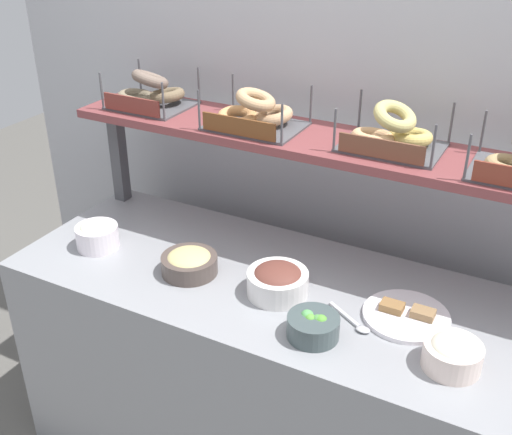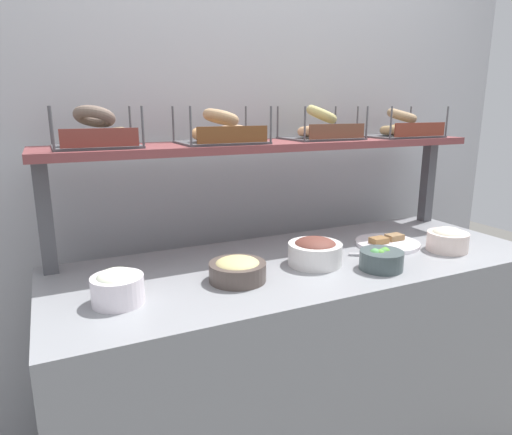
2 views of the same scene
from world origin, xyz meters
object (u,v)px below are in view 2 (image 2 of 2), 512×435
Objects in this scene: bowl_potato_salad at (448,239)px; bowl_hummus at (238,269)px; bagel_basket_plain at (321,128)px; bagel_basket_sesame at (221,131)px; bagel_basket_everything at (401,128)px; bowl_cream_cheese at (118,286)px; serving_spoon_near_plate at (380,255)px; serving_plate_white at (387,243)px; bowl_veggie_mix at (381,259)px; bagel_basket_poppy at (95,133)px; bowl_chocolate_spread at (315,251)px.

bowl_hummus is (-0.90, 0.06, -0.01)m from bowl_potato_salad.
bagel_basket_sesame is at bearing -176.34° from bagel_basket_plain.
bagel_basket_everything reaches higher than bowl_hummus.
bowl_cream_cheese reaches higher than serving_spoon_near_plate.
bowl_hummus is 0.73m from serving_plate_white.
bagel_basket_plain reaches higher than bowl_veggie_mix.
bowl_hummus is at bearing -42.73° from bagel_basket_poppy.
bowl_chocolate_spread is at bearing 142.34° from bowl_veggie_mix.
bagel_basket_everything is at bearing 14.10° from bowl_cream_cheese.
bagel_basket_plain reaches higher than bagel_basket_poppy.
bowl_hummus reaches higher than serving_plate_white.
bowl_hummus is 0.66× the size of bagel_basket_poppy.
bagel_basket_plain reaches higher than bowl_cream_cheese.
bowl_potato_salad is at bearing -43.31° from serving_plate_white.
bowl_chocolate_spread is 1.03× the size of bowl_hummus.
bagel_basket_poppy reaches higher than bowl_veggie_mix.
bagel_basket_sesame is 0.95× the size of bagel_basket_everything.
bagel_basket_sesame is (-0.52, 0.34, 0.47)m from serving_spoon_near_plate.
serving_plate_white is 0.57m from bagel_basket_plain.
bagel_basket_poppy is at bearing 162.02° from bowl_potato_salad.
bagel_basket_everything is at bearing 43.99° from bowl_veggie_mix.
bagel_basket_everything is (1.36, 0.34, 0.42)m from bowl_cream_cheese.
bowl_potato_salad reaches higher than bowl_hummus.
bowl_cream_cheese is at bearing -174.38° from serving_plate_white.
serving_plate_white is (0.41, 0.07, -0.04)m from bowl_chocolate_spread.
bowl_cream_cheese is 0.95× the size of bowl_potato_salad.
bagel_basket_everything is (0.24, 0.23, 0.46)m from serving_plate_white.
serving_spoon_near_plate is (-0.13, -0.11, -0.00)m from serving_plate_white.
bowl_chocolate_spread is 0.68× the size of bagel_basket_poppy.
bagel_basket_sesame reaches higher than bowl_veggie_mix.
bowl_cream_cheese is 0.48× the size of bagel_basket_sesame.
bagel_basket_sesame is (-0.82, 0.39, 0.43)m from bowl_potato_salad.
bagel_basket_plain reaches higher than bowl_chocolate_spread.
bowl_hummus is at bearing 175.93° from bowl_potato_salad.
bowl_hummus is 0.72× the size of serving_plate_white.
bowl_cream_cheese is 0.71m from bowl_chocolate_spread.
bowl_veggie_mix is 0.49× the size of bagel_basket_plain.
serving_spoon_near_plate is at bearing 169.73° from bowl_potato_salad.
bowl_potato_salad is at bearing 8.01° from bowl_veggie_mix.
serving_spoon_near_plate is at bearing -140.47° from serving_plate_white.
bagel_basket_everything reaches higher than bowl_chocolate_spread.
bagel_basket_plain reaches higher than bagel_basket_everything.
bagel_basket_everything is (0.46, 0.45, 0.44)m from bowl_veggie_mix.
bagel_basket_everything is at bearing 24.91° from bowl_chocolate_spread.
bowl_cream_cheese reaches higher than bowl_potato_salad.
bagel_basket_sesame is at bearing 146.91° from serving_spoon_near_plate.
bowl_potato_salad is 0.84× the size of bowl_hummus.
bagel_basket_poppy is (0.01, 0.36, 0.43)m from bowl_cream_cheese.
bagel_basket_poppy is at bearing 179.06° from bagel_basket_everything.
bowl_chocolate_spread is at bearing -124.45° from bagel_basket_plain.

